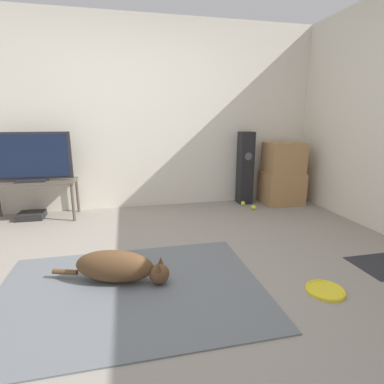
% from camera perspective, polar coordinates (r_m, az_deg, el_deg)
% --- Properties ---
extents(ground_plane, '(12.00, 12.00, 0.00)m').
position_cam_1_polar(ground_plane, '(2.51, -7.71, -15.93)').
color(ground_plane, gray).
extents(wall_back, '(8.00, 0.06, 2.55)m').
position_cam_1_polar(wall_back, '(4.28, -10.86, 14.05)').
color(wall_back, silver).
rests_on(wall_back, ground_plane).
extents(area_rug, '(1.93, 1.39, 0.01)m').
position_cam_1_polar(area_rug, '(2.37, -11.42, -17.82)').
color(area_rug, slate).
rests_on(area_rug, ground_plane).
extents(dog, '(0.89, 0.39, 0.25)m').
position_cam_1_polar(dog, '(2.43, -13.77, -13.71)').
color(dog, brown).
rests_on(dog, area_rug).
extents(frisbee, '(0.28, 0.28, 0.03)m').
position_cam_1_polar(frisbee, '(2.51, 24.06, -16.71)').
color(frisbee, yellow).
rests_on(frisbee, ground_plane).
extents(cardboard_box_lower, '(0.57, 0.46, 0.47)m').
position_cam_1_polar(cardboard_box_lower, '(4.66, 16.67, 0.75)').
color(cardboard_box_lower, '#A87A4C').
rests_on(cardboard_box_lower, ground_plane).
extents(cardboard_box_upper, '(0.52, 0.42, 0.44)m').
position_cam_1_polar(cardboard_box_upper, '(4.58, 17.10, 6.27)').
color(cardboard_box_upper, '#A87A4C').
rests_on(cardboard_box_upper, cardboard_box_lower).
extents(floor_speaker, '(0.20, 0.20, 1.06)m').
position_cam_1_polar(floor_speaker, '(4.49, 10.10, 4.50)').
color(floor_speaker, black).
rests_on(floor_speaker, ground_plane).
extents(tv_stand, '(1.02, 0.44, 0.48)m').
position_cam_1_polar(tv_stand, '(4.21, -28.04, 0.99)').
color(tv_stand, brown).
rests_on(tv_stand, ground_plane).
extents(tv, '(0.97, 0.20, 0.60)m').
position_cam_1_polar(tv, '(4.16, -28.58, 5.78)').
color(tv, '#232326').
rests_on(tv, tv_stand).
extents(tennis_ball_by_boxes, '(0.07, 0.07, 0.07)m').
position_cam_1_polar(tennis_ball_by_boxes, '(4.44, 9.71, -2.17)').
color(tennis_ball_by_boxes, '#C6E033').
rests_on(tennis_ball_by_boxes, ground_plane).
extents(tennis_ball_near_speaker, '(0.07, 0.07, 0.07)m').
position_cam_1_polar(tennis_ball_near_speaker, '(4.27, 11.64, -2.88)').
color(tennis_ball_near_speaker, '#C6E033').
rests_on(tennis_ball_near_speaker, ground_plane).
extents(game_console, '(0.31, 0.27, 0.08)m').
position_cam_1_polar(game_console, '(4.33, -28.24, -3.96)').
color(game_console, black).
rests_on(game_console, ground_plane).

